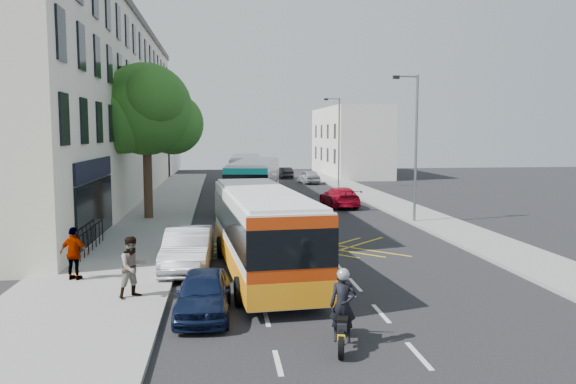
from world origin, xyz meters
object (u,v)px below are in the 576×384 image
object	(u,v)px
bus_mid	(255,183)
pedestrian_far	(74,253)
lamp_near	(414,140)
motorbike	(343,310)
distant_car_dark	(284,173)
bus_far	(246,172)
red_hatchback	(340,197)
lamp_far	(338,137)
distant_car_grey	(234,174)
street_tree	(146,110)
distant_car_silver	(309,177)
bus_near	(262,230)
parked_car_silver	(188,249)
pedestrian_near	(133,267)
parked_car_blue	(203,293)

from	to	relation	value
bus_mid	pedestrian_far	world-z (taller)	bus_mid
lamp_near	motorbike	distance (m)	19.28
motorbike	distant_car_dark	world-z (taller)	motorbike
bus_far	distant_car_dark	size ratio (longest dim) A/B	2.98
bus_far	red_hatchback	distance (m)	13.35
lamp_far	bus_far	world-z (taller)	lamp_far
lamp_far	distant_car_grey	distance (m)	13.73
street_tree	lamp_near	distance (m)	15.10
distant_car_grey	distant_car_dark	size ratio (longest dim) A/B	1.31
bus_mid	distant_car_silver	xyz separation A→B (m)	(6.50, 17.57, -1.00)
distant_car_grey	lamp_near	bearing A→B (deg)	-76.46
lamp_far	pedestrian_far	xyz separation A→B (m)	(-15.43, -30.75, -3.58)
motorbike	distant_car_grey	xyz separation A→B (m)	(-1.28, 46.76, -0.22)
red_hatchback	motorbike	bearing A→B (deg)	73.92
bus_near	parked_car_silver	xyz separation A→B (m)	(-2.64, 0.94, -0.81)
distant_car_dark	pedestrian_near	distance (m)	46.41
street_tree	pedestrian_far	size ratio (longest dim) A/B	4.98
lamp_far	distant_car_grey	world-z (taller)	lamp_far
lamp_far	distant_car_dark	distance (m)	13.40
street_tree	bus_far	distance (m)	18.27
red_hatchback	distant_car_silver	bearing A→B (deg)	-96.44
red_hatchback	pedestrian_near	xyz separation A→B (m)	(-10.68, -20.48, 0.38)
distant_car_dark	lamp_near	bearing A→B (deg)	89.49
motorbike	parked_car_silver	size ratio (longest dim) A/B	0.45
lamp_near	distant_car_dark	xyz separation A→B (m)	(-3.41, 32.32, -4.01)
parked_car_silver	distant_car_grey	size ratio (longest dim) A/B	0.97
street_tree	distant_car_silver	world-z (taller)	street_tree
bus_mid	parked_car_blue	world-z (taller)	bus_mid
lamp_near	parked_car_blue	bearing A→B (deg)	-127.35
bus_far	distant_car_silver	world-z (taller)	bus_far
street_tree	parked_car_silver	bearing A→B (deg)	-76.60
distant_car_silver	red_hatchback	bearing A→B (deg)	82.71
bus_far	motorbike	size ratio (longest dim) A/B	5.27
distant_car_silver	pedestrian_near	bearing A→B (deg)	68.50
parked_car_silver	pedestrian_near	bearing A→B (deg)	-107.55
bus_far	red_hatchback	bearing A→B (deg)	-60.77
bus_mid	red_hatchback	distance (m)	5.84
lamp_far	bus_near	distance (m)	31.69
lamp_far	red_hatchback	distance (m)	13.39
bus_near	parked_car_silver	size ratio (longest dim) A/B	2.32
bus_far	distant_car_dark	bearing A→B (deg)	72.48
red_hatchback	distant_car_silver	size ratio (longest dim) A/B	1.19
red_hatchback	distant_car_silver	world-z (taller)	red_hatchback
parked_car_silver	bus_far	bearing A→B (deg)	85.82
street_tree	bus_far	world-z (taller)	street_tree
lamp_far	bus_mid	distance (m)	15.12
distant_car_grey	pedestrian_far	world-z (taller)	pedestrian_far
distant_car_grey	pedestrian_near	world-z (taller)	pedestrian_near
motorbike	distant_car_dark	bearing A→B (deg)	99.81
bus_near	street_tree	bearing A→B (deg)	108.19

